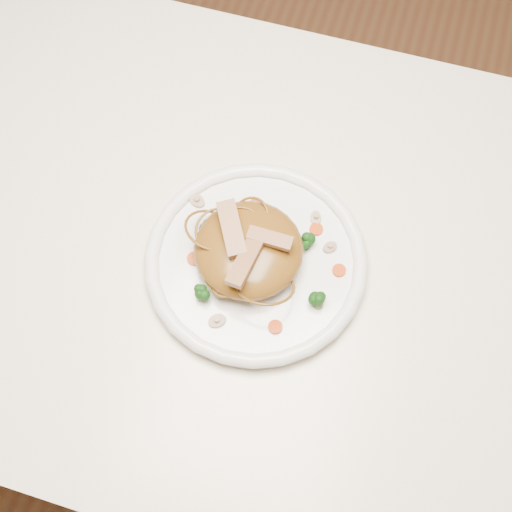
# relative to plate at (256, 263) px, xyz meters

# --- Properties ---
(ground) EXTENTS (4.00, 4.00, 0.00)m
(ground) POSITION_rel_plate_xyz_m (-0.03, 0.03, -0.76)
(ground) COLOR brown
(ground) RESTS_ON ground
(table) EXTENTS (1.20, 0.80, 0.75)m
(table) POSITION_rel_plate_xyz_m (-0.03, 0.03, -0.11)
(table) COLOR silver
(table) RESTS_ON ground
(plate) EXTENTS (0.40, 0.40, 0.02)m
(plate) POSITION_rel_plate_xyz_m (0.00, 0.00, 0.00)
(plate) COLOR white
(plate) RESTS_ON table
(noodle_mound) EXTENTS (0.15, 0.15, 0.05)m
(noodle_mound) POSITION_rel_plate_xyz_m (-0.01, 0.00, 0.04)
(noodle_mound) COLOR brown
(noodle_mound) RESTS_ON plate
(chicken_a) EXTENTS (0.06, 0.02, 0.01)m
(chicken_a) POSITION_rel_plate_xyz_m (0.02, 0.01, 0.07)
(chicken_a) COLOR #9F704B
(chicken_a) RESTS_ON noodle_mound
(chicken_b) EXTENTS (0.06, 0.08, 0.01)m
(chicken_b) POSITION_rel_plate_xyz_m (-0.04, 0.01, 0.07)
(chicken_b) COLOR #9F704B
(chicken_b) RESTS_ON noodle_mound
(chicken_c) EXTENTS (0.03, 0.07, 0.01)m
(chicken_c) POSITION_rel_plate_xyz_m (-0.01, -0.03, 0.07)
(chicken_c) COLOR #9F704B
(chicken_c) RESTS_ON noodle_mound
(broccoli_0) EXTENTS (0.03, 0.03, 0.03)m
(broccoli_0) POSITION_rel_plate_xyz_m (0.06, 0.04, 0.02)
(broccoli_0) COLOR #10430E
(broccoli_0) RESTS_ON plate
(broccoli_1) EXTENTS (0.02, 0.02, 0.03)m
(broccoli_1) POSITION_rel_plate_xyz_m (-0.08, 0.03, 0.02)
(broccoli_1) COLOR #10430E
(broccoli_1) RESTS_ON plate
(broccoli_2) EXTENTS (0.03, 0.03, 0.03)m
(broccoli_2) POSITION_rel_plate_xyz_m (-0.05, -0.07, 0.02)
(broccoli_2) COLOR #10430E
(broccoli_2) RESTS_ON plate
(broccoli_3) EXTENTS (0.03, 0.03, 0.03)m
(broccoli_3) POSITION_rel_plate_xyz_m (0.10, -0.04, 0.02)
(broccoli_3) COLOR #10430E
(broccoli_3) RESTS_ON plate
(carrot_0) EXTENTS (0.02, 0.02, 0.00)m
(carrot_0) POSITION_rel_plate_xyz_m (0.07, 0.07, 0.01)
(carrot_0) COLOR #CC3E07
(carrot_0) RESTS_ON plate
(carrot_1) EXTENTS (0.02, 0.02, 0.00)m
(carrot_1) POSITION_rel_plate_xyz_m (-0.08, -0.02, 0.01)
(carrot_1) COLOR #CC3E07
(carrot_1) RESTS_ON plate
(carrot_2) EXTENTS (0.02, 0.02, 0.00)m
(carrot_2) POSITION_rel_plate_xyz_m (0.11, 0.02, 0.01)
(carrot_2) COLOR #CC3E07
(carrot_2) RESTS_ON plate
(carrot_3) EXTENTS (0.02, 0.02, 0.00)m
(carrot_3) POSITION_rel_plate_xyz_m (-0.03, 0.08, 0.01)
(carrot_3) COLOR #CC3E07
(carrot_3) RESTS_ON plate
(carrot_4) EXTENTS (0.02, 0.02, 0.00)m
(carrot_4) POSITION_rel_plate_xyz_m (0.05, -0.09, 0.01)
(carrot_4) COLOR #CC3E07
(carrot_4) RESTS_ON plate
(mushroom_0) EXTENTS (0.03, 0.03, 0.01)m
(mushroom_0) POSITION_rel_plate_xyz_m (-0.02, -0.10, 0.01)
(mushroom_0) COLOR tan
(mushroom_0) RESTS_ON plate
(mushroom_1) EXTENTS (0.03, 0.03, 0.01)m
(mushroom_1) POSITION_rel_plate_xyz_m (0.09, 0.05, 0.01)
(mushroom_1) COLOR tan
(mushroom_1) RESTS_ON plate
(mushroom_2) EXTENTS (0.03, 0.03, 0.01)m
(mushroom_2) POSITION_rel_plate_xyz_m (-0.11, 0.06, 0.01)
(mushroom_2) COLOR tan
(mushroom_2) RESTS_ON plate
(mushroom_3) EXTENTS (0.03, 0.03, 0.01)m
(mushroom_3) POSITION_rel_plate_xyz_m (0.06, 0.09, 0.01)
(mushroom_3) COLOR tan
(mushroom_3) RESTS_ON plate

